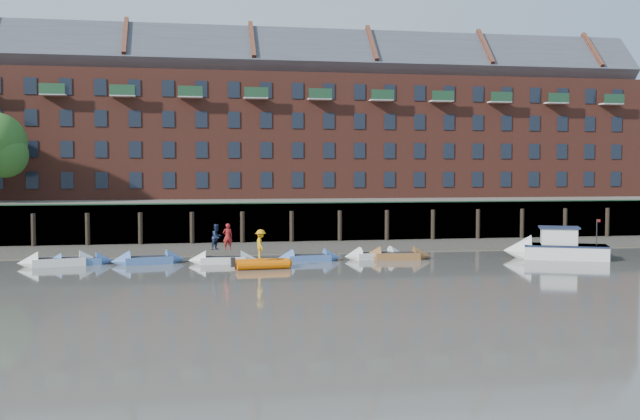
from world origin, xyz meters
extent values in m
plane|color=#5F5B52|center=(0.00, 0.00, 0.00)|extent=(220.00, 220.00, 0.00)
cube|color=#3D382F|center=(0.00, 18.00, 0.00)|extent=(110.00, 8.00, 0.50)
cube|color=#4C4336|center=(0.00, 14.60, 0.00)|extent=(110.00, 1.60, 0.10)
cube|color=#2D2A26|center=(0.00, 22.40, 1.60)|extent=(110.00, 0.80, 3.20)
cylinder|color=black|center=(-18.00, 21.75, 1.30)|extent=(0.36, 0.36, 2.60)
cylinder|color=black|center=(-14.00, 21.75, 1.30)|extent=(0.36, 0.36, 2.60)
cylinder|color=black|center=(-10.00, 21.75, 1.30)|extent=(0.36, 0.36, 2.60)
cylinder|color=black|center=(-6.00, 21.75, 1.30)|extent=(0.36, 0.36, 2.60)
cylinder|color=black|center=(-2.00, 21.75, 1.30)|extent=(0.36, 0.36, 2.60)
cylinder|color=black|center=(2.00, 21.75, 1.30)|extent=(0.36, 0.36, 2.60)
cylinder|color=black|center=(6.00, 21.75, 1.30)|extent=(0.36, 0.36, 2.60)
cylinder|color=black|center=(10.00, 21.75, 1.30)|extent=(0.36, 0.36, 2.60)
cylinder|color=black|center=(14.00, 21.75, 1.30)|extent=(0.36, 0.36, 2.60)
cylinder|color=black|center=(18.00, 21.75, 1.30)|extent=(0.36, 0.36, 2.60)
cylinder|color=black|center=(22.00, 21.75, 1.30)|extent=(0.36, 0.36, 2.60)
cylinder|color=black|center=(26.00, 21.75, 1.30)|extent=(0.36, 0.36, 2.60)
cylinder|color=black|center=(30.00, 21.75, 1.30)|extent=(0.36, 0.36, 2.60)
cube|color=#264C2D|center=(0.00, 22.10, 3.25)|extent=(110.00, 0.06, 0.10)
cube|color=#5E594D|center=(0.00, 36.00, 1.60)|extent=(110.00, 28.00, 3.20)
cube|color=brown|center=(0.00, 37.00, 9.20)|extent=(80.00, 10.00, 12.00)
cube|color=#42444C|center=(0.00, 37.00, 16.40)|extent=(80.60, 15.56, 15.56)
cube|color=black|center=(-20.00, 31.98, 5.00)|extent=(1.10, 0.12, 1.50)
cube|color=black|center=(-17.00, 31.98, 5.00)|extent=(1.10, 0.12, 1.50)
cube|color=black|center=(-14.00, 31.98, 5.00)|extent=(1.10, 0.12, 1.50)
cube|color=black|center=(-11.00, 31.98, 5.00)|extent=(1.10, 0.12, 1.50)
cube|color=black|center=(-8.00, 31.98, 5.00)|extent=(1.10, 0.12, 1.50)
cube|color=black|center=(-5.00, 31.98, 5.00)|extent=(1.10, 0.12, 1.50)
cube|color=black|center=(-2.00, 31.98, 5.00)|extent=(1.10, 0.12, 1.50)
cube|color=black|center=(1.00, 31.98, 5.00)|extent=(1.10, 0.12, 1.50)
cube|color=black|center=(4.00, 31.98, 5.00)|extent=(1.10, 0.12, 1.50)
cube|color=black|center=(7.00, 31.98, 5.00)|extent=(1.10, 0.12, 1.50)
cube|color=black|center=(10.00, 31.98, 5.00)|extent=(1.10, 0.12, 1.50)
cube|color=black|center=(13.00, 31.98, 5.00)|extent=(1.10, 0.12, 1.50)
cube|color=black|center=(16.00, 31.98, 5.00)|extent=(1.10, 0.12, 1.50)
cube|color=black|center=(19.00, 31.98, 5.00)|extent=(1.10, 0.12, 1.50)
cube|color=black|center=(22.00, 31.98, 5.00)|extent=(1.10, 0.12, 1.50)
cube|color=black|center=(25.00, 31.98, 5.00)|extent=(1.10, 0.12, 1.50)
cube|color=black|center=(28.00, 31.98, 5.00)|extent=(1.10, 0.12, 1.50)
cube|color=black|center=(31.00, 31.98, 5.00)|extent=(1.10, 0.12, 1.50)
cube|color=black|center=(34.00, 31.98, 5.00)|extent=(1.10, 0.12, 1.50)
cube|color=black|center=(37.00, 31.98, 5.00)|extent=(1.10, 0.12, 1.50)
cube|color=black|center=(-20.00, 31.98, 7.80)|extent=(1.10, 0.12, 1.50)
cube|color=black|center=(-17.00, 31.98, 7.80)|extent=(1.10, 0.12, 1.50)
cube|color=black|center=(-14.00, 31.98, 7.80)|extent=(1.10, 0.12, 1.50)
cube|color=black|center=(-11.00, 31.98, 7.80)|extent=(1.10, 0.12, 1.50)
cube|color=black|center=(-8.00, 31.98, 7.80)|extent=(1.10, 0.12, 1.50)
cube|color=black|center=(-5.00, 31.98, 7.80)|extent=(1.10, 0.12, 1.50)
cube|color=black|center=(-2.00, 31.98, 7.80)|extent=(1.10, 0.12, 1.50)
cube|color=black|center=(1.00, 31.98, 7.80)|extent=(1.10, 0.12, 1.50)
cube|color=black|center=(4.00, 31.98, 7.80)|extent=(1.10, 0.12, 1.50)
cube|color=black|center=(7.00, 31.98, 7.80)|extent=(1.10, 0.12, 1.50)
cube|color=black|center=(10.00, 31.98, 7.80)|extent=(1.10, 0.12, 1.50)
cube|color=black|center=(13.00, 31.98, 7.80)|extent=(1.10, 0.12, 1.50)
cube|color=black|center=(16.00, 31.98, 7.80)|extent=(1.10, 0.12, 1.50)
cube|color=black|center=(19.00, 31.98, 7.80)|extent=(1.10, 0.12, 1.50)
cube|color=black|center=(22.00, 31.98, 7.80)|extent=(1.10, 0.12, 1.50)
cube|color=black|center=(25.00, 31.98, 7.80)|extent=(1.10, 0.12, 1.50)
cube|color=black|center=(28.00, 31.98, 7.80)|extent=(1.10, 0.12, 1.50)
cube|color=black|center=(31.00, 31.98, 7.80)|extent=(1.10, 0.12, 1.50)
cube|color=black|center=(34.00, 31.98, 7.80)|extent=(1.10, 0.12, 1.50)
cube|color=black|center=(37.00, 31.98, 7.80)|extent=(1.10, 0.12, 1.50)
cube|color=black|center=(-20.00, 31.98, 10.60)|extent=(1.10, 0.12, 1.50)
cube|color=black|center=(-17.00, 31.98, 10.60)|extent=(1.10, 0.12, 1.50)
cube|color=black|center=(-14.00, 31.98, 10.60)|extent=(1.10, 0.12, 1.50)
cube|color=black|center=(-11.00, 31.98, 10.60)|extent=(1.10, 0.12, 1.50)
cube|color=black|center=(-8.00, 31.98, 10.60)|extent=(1.10, 0.12, 1.50)
cube|color=black|center=(-5.00, 31.98, 10.60)|extent=(1.10, 0.12, 1.50)
cube|color=black|center=(-2.00, 31.98, 10.60)|extent=(1.10, 0.12, 1.50)
cube|color=black|center=(1.00, 31.98, 10.60)|extent=(1.10, 0.12, 1.50)
cube|color=black|center=(4.00, 31.98, 10.60)|extent=(1.10, 0.12, 1.50)
cube|color=black|center=(7.00, 31.98, 10.60)|extent=(1.10, 0.12, 1.50)
cube|color=black|center=(10.00, 31.98, 10.60)|extent=(1.10, 0.12, 1.50)
cube|color=black|center=(13.00, 31.98, 10.60)|extent=(1.10, 0.12, 1.50)
cube|color=black|center=(16.00, 31.98, 10.60)|extent=(1.10, 0.12, 1.50)
cube|color=black|center=(19.00, 31.98, 10.60)|extent=(1.10, 0.12, 1.50)
cube|color=black|center=(22.00, 31.98, 10.60)|extent=(1.10, 0.12, 1.50)
cube|color=black|center=(25.00, 31.98, 10.60)|extent=(1.10, 0.12, 1.50)
cube|color=black|center=(28.00, 31.98, 10.60)|extent=(1.10, 0.12, 1.50)
cube|color=black|center=(31.00, 31.98, 10.60)|extent=(1.10, 0.12, 1.50)
cube|color=black|center=(34.00, 31.98, 10.60)|extent=(1.10, 0.12, 1.50)
cube|color=black|center=(37.00, 31.98, 10.60)|extent=(1.10, 0.12, 1.50)
cube|color=black|center=(-20.00, 31.98, 13.40)|extent=(1.10, 0.12, 1.50)
cube|color=black|center=(-17.00, 31.98, 13.40)|extent=(1.10, 0.12, 1.50)
cube|color=black|center=(-14.00, 31.98, 13.40)|extent=(1.10, 0.12, 1.50)
cube|color=black|center=(-11.00, 31.98, 13.40)|extent=(1.10, 0.12, 1.50)
cube|color=black|center=(-8.00, 31.98, 13.40)|extent=(1.10, 0.12, 1.50)
cube|color=black|center=(-5.00, 31.98, 13.40)|extent=(1.10, 0.12, 1.50)
cube|color=black|center=(-2.00, 31.98, 13.40)|extent=(1.10, 0.12, 1.50)
cube|color=black|center=(1.00, 31.98, 13.40)|extent=(1.10, 0.12, 1.50)
cube|color=black|center=(4.00, 31.98, 13.40)|extent=(1.10, 0.12, 1.50)
cube|color=black|center=(7.00, 31.98, 13.40)|extent=(1.10, 0.12, 1.50)
cube|color=black|center=(10.00, 31.98, 13.40)|extent=(1.10, 0.12, 1.50)
cube|color=black|center=(13.00, 31.98, 13.40)|extent=(1.10, 0.12, 1.50)
cube|color=black|center=(16.00, 31.98, 13.40)|extent=(1.10, 0.12, 1.50)
cube|color=black|center=(19.00, 31.98, 13.40)|extent=(1.10, 0.12, 1.50)
cube|color=black|center=(22.00, 31.98, 13.40)|extent=(1.10, 0.12, 1.50)
cube|color=black|center=(25.00, 31.98, 13.40)|extent=(1.10, 0.12, 1.50)
cube|color=black|center=(28.00, 31.98, 13.40)|extent=(1.10, 0.12, 1.50)
cube|color=black|center=(31.00, 31.98, 13.40)|extent=(1.10, 0.12, 1.50)
cube|color=black|center=(34.00, 31.98, 13.40)|extent=(1.10, 0.12, 1.50)
cube|color=black|center=(37.00, 31.98, 13.40)|extent=(1.10, 0.12, 1.50)
cube|color=silver|center=(-14.23, 9.97, 0.24)|extent=(3.33, 1.94, 0.49)
cone|color=silver|center=(-12.44, 10.30, 0.24)|extent=(1.45, 1.60, 1.41)
cone|color=silver|center=(-16.03, 9.65, 0.24)|extent=(1.45, 1.60, 1.41)
cube|color=black|center=(-14.23, 9.97, 0.47)|extent=(2.75, 1.50, 0.06)
cube|color=#4468A8|center=(-13.08, 10.18, 0.21)|extent=(2.84, 1.67, 0.42)
cone|color=#4468A8|center=(-11.55, 10.47, 0.21)|extent=(1.24, 1.37, 1.20)
cone|color=#4468A8|center=(-14.61, 9.90, 0.21)|extent=(1.24, 1.37, 1.20)
cube|color=black|center=(-13.08, 10.18, 0.40)|extent=(2.35, 1.29, 0.06)
cube|color=#4468A8|center=(-8.82, 10.00, 0.23)|extent=(3.16, 1.88, 0.46)
cone|color=#4468A8|center=(-7.13, 10.33, 0.23)|extent=(1.39, 1.53, 1.34)
cone|color=#4468A8|center=(-10.52, 9.67, 0.23)|extent=(1.39, 1.53, 1.34)
cube|color=black|center=(-8.82, 10.00, 0.44)|extent=(2.61, 1.46, 0.06)
cube|color=silver|center=(-4.12, 9.30, 0.22)|extent=(2.90, 1.45, 0.44)
cone|color=silver|center=(-2.47, 9.20, 0.22)|extent=(1.18, 1.34, 1.28)
cone|color=silver|center=(-5.77, 9.40, 0.22)|extent=(1.18, 1.34, 1.28)
cube|color=black|center=(-4.12, 9.30, 0.42)|extent=(2.41, 1.10, 0.06)
cube|color=#4468A8|center=(1.41, 9.45, 0.22)|extent=(2.86, 1.48, 0.43)
cone|color=#4468A8|center=(3.02, 9.58, 0.22)|extent=(1.18, 1.33, 1.25)
cone|color=#4468A8|center=(-0.20, 9.31, 0.22)|extent=(1.18, 1.33, 1.25)
cube|color=black|center=(1.41, 9.45, 0.41)|extent=(2.37, 1.13, 0.06)
cube|color=silver|center=(6.01, 10.01, 0.22)|extent=(2.96, 1.64, 0.44)
cone|color=silver|center=(7.64, 10.23, 0.22)|extent=(1.26, 1.41, 1.27)
cone|color=silver|center=(4.39, 9.78, 0.22)|extent=(1.26, 1.41, 1.27)
cube|color=black|center=(6.01, 10.01, 0.42)|extent=(2.45, 1.27, 0.06)
cube|color=brown|center=(7.38, 9.51, 0.23)|extent=(3.06, 1.65, 0.46)
cone|color=brown|center=(9.08, 9.31, 0.23)|extent=(1.28, 1.45, 1.32)
cone|color=brown|center=(5.69, 9.71, 0.23)|extent=(1.28, 1.45, 1.32)
cube|color=black|center=(7.38, 9.51, 0.44)|extent=(2.54, 1.27, 0.06)
cylinder|color=#E45E01|center=(-1.97, 7.13, 0.26)|extent=(3.19, 0.78, 0.52)
cylinder|color=#E45E01|center=(-1.88, 6.03, 0.26)|extent=(3.19, 0.78, 0.52)
sphere|color=#E45E01|center=(-0.35, 6.71, 0.26)|extent=(0.60, 0.60, 0.60)
cube|color=black|center=(-1.93, 6.58, 0.26)|extent=(2.70, 1.12, 0.18)
cube|color=silver|center=(18.47, 7.63, 0.49)|extent=(5.75, 4.09, 0.97)
cone|color=silver|center=(15.60, 8.86, 0.49)|extent=(2.53, 2.71, 2.17)
cube|color=#19233F|center=(18.47, 7.63, 0.91)|extent=(5.77, 4.13, 0.12)
cube|color=silver|center=(18.07, 7.80, 1.52)|extent=(2.73, 2.39, 1.08)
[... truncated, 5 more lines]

